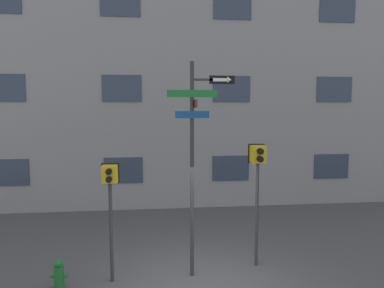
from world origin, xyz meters
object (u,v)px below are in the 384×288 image
street_sign_pole (195,151)px  fire_hydrant (59,274)px  pedestrian_signal_right (258,171)px  pedestrian_signal_left (110,190)px

street_sign_pole → fire_hydrant: bearing=-175.1°
street_sign_pole → pedestrian_signal_right: 1.67m
pedestrian_signal_left → pedestrian_signal_right: size_ratio=0.89×
pedestrian_signal_right → street_sign_pole: bearing=-166.6°
street_sign_pole → fire_hydrant: (-2.94, -0.25, -2.57)m
fire_hydrant → street_sign_pole: bearing=4.9°
pedestrian_signal_left → pedestrian_signal_right: bearing=7.5°
pedestrian_signal_left → fire_hydrant: bearing=-171.1°
street_sign_pole → pedestrian_signal_right: street_sign_pole is taller
street_sign_pole → pedestrian_signal_left: 2.02m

